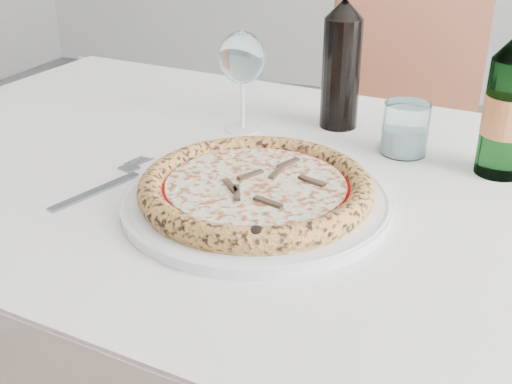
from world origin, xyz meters
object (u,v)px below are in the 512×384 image
at_px(beer_bottle, 509,104).
at_px(wine_bottle, 342,62).
at_px(tumbler, 405,132).
at_px(pizza, 256,188).
at_px(wine_glass, 242,60).
at_px(chair_far, 409,139).
at_px(plate, 256,200).
at_px(dining_table, 281,231).

bearing_deg(beer_bottle, wine_bottle, 158.92).
height_order(tumbler, wine_bottle, wine_bottle).
height_order(pizza, tumbler, tumbler).
bearing_deg(wine_bottle, wine_glass, -152.08).
bearing_deg(chair_far, plate, -94.21).
bearing_deg(plate, beer_bottle, 38.52).
height_order(pizza, wine_glass, wine_glass).
bearing_deg(dining_table, chair_far, 85.26).
relative_size(wine_glass, wine_bottle, 0.64).
xyz_separation_m(pizza, beer_bottle, (0.29, 0.23, 0.08)).
bearing_deg(pizza, tumbler, 60.07).
relative_size(plate, wine_bottle, 1.34).
bearing_deg(tumbler, wine_glass, 179.70).
bearing_deg(plate, wine_glass, 116.64).
distance_m(plate, pizza, 0.02).
distance_m(pizza, wine_bottle, 0.34).
xyz_separation_m(dining_table, plate, (0.00, -0.10, 0.10)).
bearing_deg(plate, wine_bottle, 86.79).
relative_size(pizza, beer_bottle, 1.17).
distance_m(dining_table, tumbler, 0.25).
xyz_separation_m(chair_far, tumbler, (0.08, -0.65, 0.26)).
distance_m(chair_far, tumbler, 0.70).
bearing_deg(wine_glass, tumbler, -0.30).
xyz_separation_m(wine_glass, beer_bottle, (0.42, -0.03, -0.02)).
bearing_deg(beer_bottle, pizza, -141.48).
relative_size(chair_far, plate, 2.64).
height_order(wine_glass, tumbler, wine_glass).
bearing_deg(pizza, wine_glass, 116.64).
relative_size(dining_table, tumbler, 18.46).
height_order(plate, wine_glass, wine_glass).
height_order(chair_far, tumbler, chair_far).
relative_size(chair_far, tumbler, 11.62).
bearing_deg(dining_table, wine_glass, 129.55).
bearing_deg(wine_bottle, chair_far, 85.20).
bearing_deg(dining_table, beer_bottle, 24.13).
bearing_deg(wine_bottle, beer_bottle, -21.08).
bearing_deg(dining_table, wine_bottle, 85.41).
distance_m(pizza, tumbler, 0.29).
xyz_separation_m(plate, beer_bottle, (0.29, 0.23, 0.10)).
bearing_deg(plate, tumbler, 60.07).
xyz_separation_m(plate, wine_bottle, (0.02, 0.33, 0.10)).
relative_size(pizza, tumbler, 3.82).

